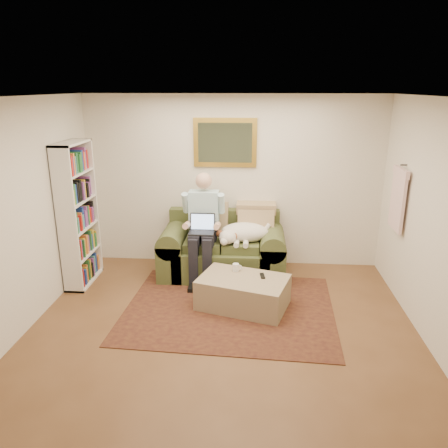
# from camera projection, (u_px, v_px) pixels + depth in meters

# --- Properties ---
(room_shell) EXTENTS (4.51, 5.00, 2.61)m
(room_shell) POSITION_uv_depth(u_px,v_px,m) (221.00, 225.00, 4.61)
(room_shell) COLOR brown
(room_shell) RESTS_ON ground
(rug) EXTENTS (2.70, 2.21, 0.01)m
(rug) POSITION_uv_depth(u_px,v_px,m) (229.00, 308.00, 5.55)
(rug) COLOR #351516
(rug) RESTS_ON room_shell
(sofa) EXTENTS (1.82, 0.92, 1.09)m
(sofa) POSITION_uv_depth(u_px,v_px,m) (223.00, 254.00, 6.49)
(sofa) COLOR #3D4323
(sofa) RESTS_ON room_shell
(seated_man) EXTENTS (0.60, 0.86, 1.53)m
(seated_man) POSITION_uv_depth(u_px,v_px,m) (203.00, 228.00, 6.21)
(seated_man) COLOR #8CCDD8
(seated_man) RESTS_ON sofa
(laptop) EXTENTS (0.35, 0.28, 0.26)m
(laptop) POSITION_uv_depth(u_px,v_px,m) (202.00, 227.00, 6.14)
(laptop) COLOR black
(laptop) RESTS_ON seated_man
(sleeping_dog) EXTENTS (0.75, 0.47, 0.28)m
(sleeping_dog) POSITION_uv_depth(u_px,v_px,m) (245.00, 232.00, 6.26)
(sleeping_dog) COLOR white
(sleeping_dog) RESTS_ON sofa
(ottoman) EXTENTS (1.24, 0.97, 0.39)m
(ottoman) POSITION_uv_depth(u_px,v_px,m) (243.00, 292.00, 5.54)
(ottoman) COLOR tan
(ottoman) RESTS_ON room_shell
(coffee_mug) EXTENTS (0.08, 0.08, 0.10)m
(coffee_mug) POSITION_uv_depth(u_px,v_px,m) (236.00, 267.00, 5.68)
(coffee_mug) COLOR white
(coffee_mug) RESTS_ON ottoman
(tv_remote) EXTENTS (0.07, 0.16, 0.02)m
(tv_remote) POSITION_uv_depth(u_px,v_px,m) (262.00, 276.00, 5.53)
(tv_remote) COLOR black
(tv_remote) RESTS_ON ottoman
(bookshelf) EXTENTS (0.28, 0.80, 2.00)m
(bookshelf) POSITION_uv_depth(u_px,v_px,m) (78.00, 215.00, 6.04)
(bookshelf) COLOR white
(bookshelf) RESTS_ON room_shell
(wall_mirror) EXTENTS (0.94, 0.04, 0.72)m
(wall_mirror) POSITION_uv_depth(u_px,v_px,m) (225.00, 143.00, 6.45)
(wall_mirror) COLOR gold
(wall_mirror) RESTS_ON room_shell
(hanging_shirt) EXTENTS (0.06, 0.52, 0.90)m
(hanging_shirt) POSITION_uv_depth(u_px,v_px,m) (398.00, 196.00, 5.62)
(hanging_shirt) COLOR #FCD0D5
(hanging_shirt) RESTS_ON room_shell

